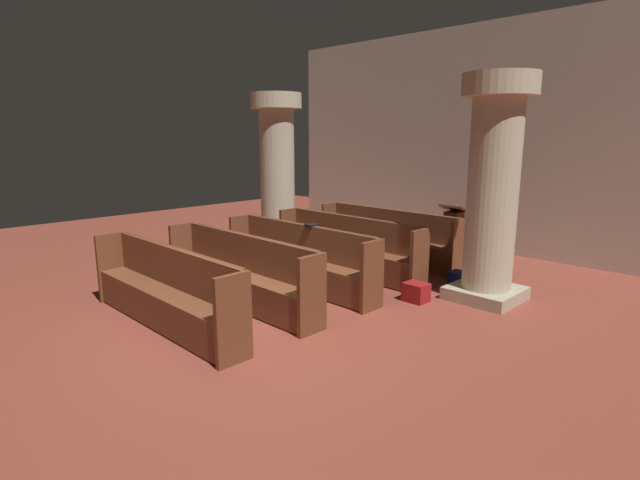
% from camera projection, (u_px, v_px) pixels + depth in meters
% --- Properties ---
extents(ground_plane, '(19.20, 19.20, 0.00)m').
position_uv_depth(ground_plane, '(242.00, 324.00, 6.28)').
color(ground_plane, brown).
extents(back_wall, '(10.00, 0.16, 4.50)m').
position_uv_depth(back_wall, '(483.00, 140.00, 10.03)').
color(back_wall, beige).
rests_on(back_wall, ground).
extents(pew_row_0, '(3.00, 0.47, 0.97)m').
position_uv_depth(pew_row_0, '(388.00, 235.00, 9.24)').
color(pew_row_0, brown).
rests_on(pew_row_0, ground).
extents(pew_row_1, '(3.00, 0.46, 0.97)m').
position_uv_depth(pew_row_1, '(348.00, 244.00, 8.46)').
color(pew_row_1, brown).
rests_on(pew_row_1, ground).
extents(pew_row_2, '(3.00, 0.47, 0.97)m').
position_uv_depth(pew_row_2, '(299.00, 255.00, 7.67)').
color(pew_row_2, brown).
rests_on(pew_row_2, ground).
extents(pew_row_3, '(3.00, 0.46, 0.97)m').
position_uv_depth(pew_row_3, '(240.00, 269.00, 6.89)').
color(pew_row_3, brown).
rests_on(pew_row_3, ground).
extents(pew_row_4, '(3.00, 0.46, 0.97)m').
position_uv_depth(pew_row_4, '(165.00, 286.00, 6.11)').
color(pew_row_4, brown).
rests_on(pew_row_4, ground).
extents(pillar_aisle_side, '(1.01, 1.01, 3.15)m').
position_uv_depth(pillar_aisle_side, '(493.00, 186.00, 6.88)').
color(pillar_aisle_side, tan).
rests_on(pillar_aisle_side, ground).
extents(pillar_far_side, '(1.01, 1.01, 3.15)m').
position_uv_depth(pillar_far_side, '(277.00, 170.00, 10.07)').
color(pillar_far_side, tan).
rests_on(pillar_far_side, ground).
extents(lectern, '(0.48, 0.45, 1.08)m').
position_uv_depth(lectern, '(453.00, 238.00, 9.28)').
color(lectern, '#411E13').
rests_on(lectern, ground).
extents(hymn_book, '(0.16, 0.20, 0.03)m').
position_uv_depth(hymn_book, '(312.00, 225.00, 7.64)').
color(hymn_book, black).
rests_on(hymn_book, pew_row_2).
extents(kneeler_box_navy, '(0.32, 0.25, 0.22)m').
position_uv_depth(kneeler_box_navy, '(460.00, 279.00, 7.84)').
color(kneeler_box_navy, navy).
rests_on(kneeler_box_navy, ground).
extents(kneeler_box_red, '(0.33, 0.28, 0.27)m').
position_uv_depth(kneeler_box_red, '(416.00, 292.00, 7.10)').
color(kneeler_box_red, maroon).
rests_on(kneeler_box_red, ground).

